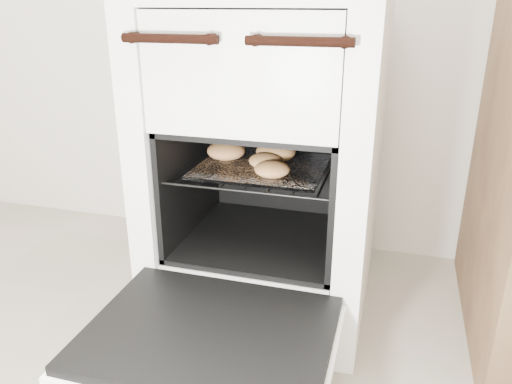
% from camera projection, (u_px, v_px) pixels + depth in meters
% --- Properties ---
extents(stove, '(0.53, 0.59, 0.82)m').
position_uv_depth(stove, '(270.00, 158.00, 1.28)').
color(stove, white).
rests_on(stove, ground).
extents(oven_door, '(0.48, 0.37, 0.03)m').
position_uv_depth(oven_door, '(210.00, 336.00, 0.95)').
color(oven_door, black).
rests_on(oven_door, stove).
extents(oven_rack, '(0.39, 0.37, 0.01)m').
position_uv_depth(oven_rack, '(264.00, 166.00, 1.22)').
color(oven_rack, black).
rests_on(oven_rack, stove).
extents(foil_sheet, '(0.30, 0.27, 0.01)m').
position_uv_depth(foil_sheet, '(262.00, 167.00, 1.21)').
color(foil_sheet, white).
rests_on(foil_sheet, oven_rack).
extents(baked_rolls, '(0.26, 0.24, 0.05)m').
position_uv_depth(baked_rolls, '(258.00, 156.00, 1.21)').
color(baked_rolls, tan).
rests_on(baked_rolls, foil_sheet).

